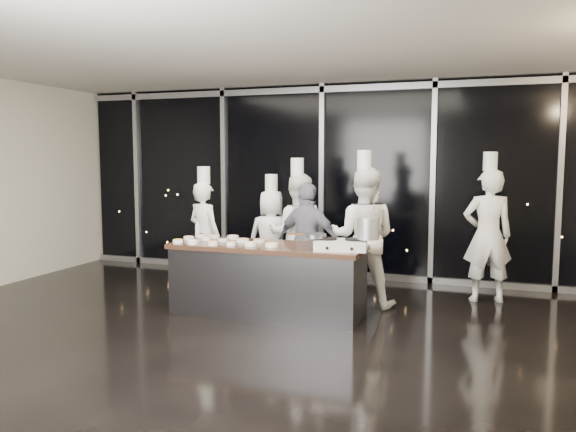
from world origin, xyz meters
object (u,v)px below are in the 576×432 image
chef_left (272,238)px  guest (308,242)px  demo_counter (268,279)px  stock_pot (368,228)px  chef_side (488,234)px  chef_center (297,233)px  chef_far_left (205,235)px  chef_right (363,237)px  frying_pan (314,236)px  stove (341,245)px

chef_left → guest: (0.74, -0.51, 0.05)m
demo_counter → stock_pot: size_ratio=9.57×
guest → chef_side: size_ratio=0.79×
chef_side → chef_left: bearing=-11.2°
chef_center → chef_far_left: bearing=-2.0°
chef_right → frying_pan: bearing=64.8°
chef_center → chef_side: bearing=173.3°
stove → stock_pot: bearing=-2.9°
frying_pan → stock_pot: bearing=-1.7°
frying_pan → chef_left: (-1.14, 1.55, -0.29)m
chef_left → guest: chef_left is taller
stock_pot → guest: size_ratio=0.16×
chef_center → chef_side: size_ratio=0.96×
chef_left → chef_side: 3.12m
guest → chef_left: bearing=-22.6°
stove → chef_left: (-1.45, 1.50, -0.19)m
chef_far_left → chef_center: chef_center is taller
stock_pot → chef_left: (-1.77, 1.47, -0.40)m
stock_pot → chef_left: size_ratio=0.15×
chef_far_left → chef_side: chef_side is taller
demo_counter → chef_side: (2.63, 1.61, 0.48)m
demo_counter → guest: bearing=73.2°
demo_counter → chef_right: 1.42m
stove → chef_center: size_ratio=0.33×
stove → chef_far_left: (-2.35, 1.04, -0.13)m
chef_left → frying_pan: bearing=118.9°
frying_pan → chef_right: size_ratio=0.24×
stove → frying_pan: size_ratio=1.34×
chef_far_left → chef_side: (4.00, 0.69, 0.10)m
demo_counter → stove: (0.98, -0.12, 0.51)m
chef_far_left → frying_pan: bearing=172.7°
stove → chef_left: 2.10m
stove → chef_far_left: chef_far_left is taller
frying_pan → chef_left: size_ratio=0.28×
demo_counter → frying_pan: 0.92m
chef_right → chef_side: 1.76m
chef_far_left → chef_left: 1.01m
stove → stock_pot: stock_pot is taller
stove → demo_counter: bearing=164.4°
chef_center → stock_pot: bearing=120.1°
demo_counter → guest: guest is taller
stock_pot → demo_counter: bearing=176.3°
demo_counter → chef_center: chef_center is taller
guest → chef_right: size_ratio=0.78×
chef_center → guest: (0.28, -0.35, -0.07)m
chef_far_left → chef_right: bearing=-161.6°
guest → chef_side: (2.36, 0.73, 0.12)m
frying_pan → chef_far_left: chef_far_left is taller
stock_pot → chef_center: bearing=135.0°
demo_counter → chef_right: bearing=38.0°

